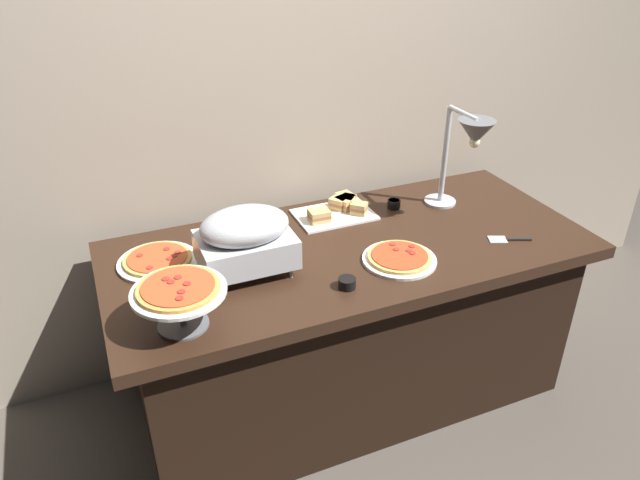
{
  "coord_description": "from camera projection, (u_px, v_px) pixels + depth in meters",
  "views": [
    {
      "loc": [
        -0.9,
        -1.81,
        1.93
      ],
      "look_at": [
        -0.13,
        0.0,
        0.81
      ],
      "focal_mm": 33.35,
      "sensor_mm": 36.0,
      "label": 1
    }
  ],
  "objects": [
    {
      "name": "ground_plane",
      "position": [
        347.0,
        389.0,
        2.71
      ],
      "size": [
        8.0,
        8.0,
        0.0
      ],
      "primitive_type": "plane",
      "color": "#4C443D"
    },
    {
      "name": "back_wall",
      "position": [
        303.0,
        101.0,
        2.52
      ],
      "size": [
        4.4,
        0.04,
        2.4
      ],
      "primitive_type": "cube",
      "color": "tan",
      "rests_on": "ground_plane"
    },
    {
      "name": "buffet_table",
      "position": [
        349.0,
        321.0,
        2.52
      ],
      "size": [
        1.9,
        0.84,
        0.76
      ],
      "color": "black",
      "rests_on": "ground_plane"
    },
    {
      "name": "chafing_dish",
      "position": [
        245.0,
        237.0,
        2.09
      ],
      "size": [
        0.34,
        0.24,
        0.25
      ],
      "color": "#B7BABF",
      "rests_on": "buffet_table"
    },
    {
      "name": "heat_lamp",
      "position": [
        470.0,
        141.0,
        2.37
      ],
      "size": [
        0.15,
        0.33,
        0.45
      ],
      "color": "#B7BABF",
      "rests_on": "buffet_table"
    },
    {
      "name": "pizza_plate_front",
      "position": [
        158.0,
        260.0,
        2.21
      ],
      "size": [
        0.3,
        0.3,
        0.03
      ],
      "color": "white",
      "rests_on": "buffet_table"
    },
    {
      "name": "pizza_plate_center",
      "position": [
        399.0,
        258.0,
        2.22
      ],
      "size": [
        0.28,
        0.28,
        0.03
      ],
      "color": "white",
      "rests_on": "buffet_table"
    },
    {
      "name": "pizza_plate_raised_stand",
      "position": [
        179.0,
        294.0,
        1.83
      ],
      "size": [
        0.3,
        0.3,
        0.16
      ],
      "color": "#595B60",
      "rests_on": "buffet_table"
    },
    {
      "name": "sandwich_platter",
      "position": [
        338.0,
        209.0,
        2.55
      ],
      "size": [
        0.33,
        0.22,
        0.06
      ],
      "color": "white",
      "rests_on": "buffet_table"
    },
    {
      "name": "sauce_cup_near",
      "position": [
        347.0,
        283.0,
        2.06
      ],
      "size": [
        0.06,
        0.06,
        0.04
      ],
      "color": "black",
      "rests_on": "buffet_table"
    },
    {
      "name": "sauce_cup_far",
      "position": [
        394.0,
        204.0,
        2.61
      ],
      "size": [
        0.06,
        0.06,
        0.04
      ],
      "color": "black",
      "rests_on": "buffet_table"
    },
    {
      "name": "serving_spatula",
      "position": [
        508.0,
        239.0,
        2.36
      ],
      "size": [
        0.17,
        0.1,
        0.01
      ],
      "color": "#B7BABF",
      "rests_on": "buffet_table"
    }
  ]
}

